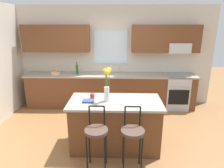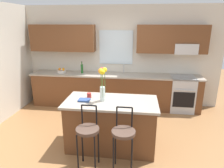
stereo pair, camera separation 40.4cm
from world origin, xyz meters
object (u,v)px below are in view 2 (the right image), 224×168
(flower_vase, at_px, (102,81))
(mug_ceramic, at_px, (89,95))
(fruit_bowl_oranges, at_px, (62,71))
(bottle_olive_oil, at_px, (82,69))
(bar_stool_middle, at_px, (123,135))
(kitchen_island, at_px, (111,124))
(bar_stool_near, at_px, (88,132))
(oven_range, at_px, (181,94))
(cookbook, at_px, (84,100))

(flower_vase, relative_size, mug_ceramic, 6.72)
(fruit_bowl_oranges, distance_m, bottle_olive_oil, 0.59)
(bar_stool_middle, height_order, fruit_bowl_oranges, fruit_bowl_oranges)
(kitchen_island, bearing_deg, bar_stool_near, -113.80)
(oven_range, relative_size, mug_ceramic, 10.22)
(kitchen_island, relative_size, bar_stool_middle, 1.58)
(cookbook, bearing_deg, mug_ceramic, 73.89)
(kitchen_island, bearing_deg, bar_stool_middle, -66.20)
(bar_stool_middle, height_order, bottle_olive_oil, bottle_olive_oil)
(bar_stool_near, height_order, fruit_bowl_oranges, fruit_bowl_oranges)
(kitchen_island, xyz_separation_m, flower_vase, (-0.15, -0.01, 0.82))
(flower_vase, distance_m, bottle_olive_oil, 2.14)
(oven_range, distance_m, kitchen_island, 2.48)
(bar_stool_near, xyz_separation_m, bottle_olive_oil, (-0.78, 2.53, 0.42))
(flower_vase, bearing_deg, bottle_olive_oil, 115.37)
(bar_stool_near, relative_size, flower_vase, 1.72)
(bar_stool_middle, bearing_deg, oven_range, 61.77)
(bar_stool_middle, distance_m, mug_ceramic, 1.07)
(bar_stool_near, xyz_separation_m, cookbook, (-0.20, 0.56, 0.30))
(mug_ceramic, bearing_deg, oven_range, 40.89)
(kitchen_island, distance_m, bar_stool_middle, 0.70)
(bar_stool_near, height_order, flower_vase, flower_vase)
(fruit_bowl_oranges, bearing_deg, bar_stool_middle, -52.84)
(bar_stool_near, xyz_separation_m, mug_ceramic, (-0.15, 0.74, 0.33))
(bar_stool_middle, distance_m, bottle_olive_oil, 2.89)
(bar_stool_middle, bearing_deg, bar_stool_near, 180.00)
(kitchen_island, distance_m, flower_vase, 0.84)
(fruit_bowl_oranges, bearing_deg, bar_stool_near, -61.61)
(kitchen_island, relative_size, flower_vase, 2.73)
(oven_range, bearing_deg, fruit_bowl_oranges, 179.57)
(oven_range, distance_m, fruit_bowl_oranges, 3.30)
(cookbook, bearing_deg, bar_stool_near, -70.83)
(flower_vase, bearing_deg, kitchen_island, 5.66)
(bar_stool_middle, bearing_deg, cookbook, 142.90)
(flower_vase, xyz_separation_m, mug_ceramic, (-0.28, 0.13, -0.32))
(bar_stool_near, bearing_deg, bottle_olive_oil, 107.16)
(kitchen_island, xyz_separation_m, bar_stool_near, (-0.28, -0.62, 0.17))
(kitchen_island, distance_m, bar_stool_near, 0.70)
(kitchen_island, height_order, flower_vase, flower_vase)
(bar_stool_near, relative_size, mug_ceramic, 11.58)
(bottle_olive_oil, bearing_deg, bar_stool_near, -72.84)
(cookbook, xyz_separation_m, fruit_bowl_oranges, (-1.17, 1.96, 0.03))
(mug_ceramic, bearing_deg, cookbook, -106.11)
(flower_vase, distance_m, mug_ceramic, 0.44)
(fruit_bowl_oranges, bearing_deg, cookbook, -59.21)
(mug_ceramic, xyz_separation_m, bottle_olive_oil, (-0.63, 1.79, 0.09))
(bar_stool_middle, distance_m, flower_vase, 0.99)
(kitchen_island, xyz_separation_m, mug_ceramic, (-0.42, 0.11, 0.50))
(mug_ceramic, relative_size, cookbook, 0.45)
(cookbook, bearing_deg, bottle_olive_oil, 106.57)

